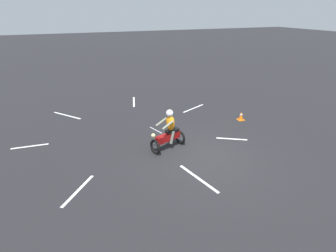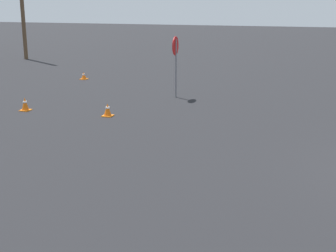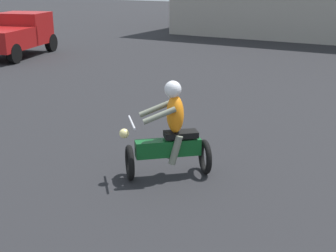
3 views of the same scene
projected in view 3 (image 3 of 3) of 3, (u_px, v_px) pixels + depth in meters
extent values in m
torus|color=black|center=(130.00, 163.00, 7.77)|extent=(0.47, 0.52, 0.60)
torus|color=black|center=(205.00, 157.00, 8.02)|extent=(0.47, 0.52, 0.60)
cube|color=#0F4C1E|center=(168.00, 148.00, 7.83)|extent=(0.98, 0.91, 0.28)
cube|color=black|center=(181.00, 134.00, 7.81)|extent=(0.59, 0.56, 0.10)
cylinder|color=silver|center=(132.00, 122.00, 7.57)|extent=(0.49, 0.55, 0.04)
sphere|color=#F2E08C|center=(124.00, 133.00, 7.60)|extent=(0.23, 0.23, 0.16)
ellipsoid|color=orange|center=(175.00, 114.00, 7.67)|extent=(0.47, 0.49, 0.64)
cylinder|color=slate|center=(155.00, 109.00, 7.79)|extent=(0.47, 0.43, 0.27)
cylinder|color=slate|center=(159.00, 116.00, 7.42)|extent=(0.47, 0.43, 0.27)
cylinder|color=slate|center=(172.00, 144.00, 7.98)|extent=(0.26, 0.25, 0.51)
cylinder|color=slate|center=(176.00, 150.00, 7.72)|extent=(0.26, 0.25, 0.51)
sphere|color=silver|center=(173.00, 89.00, 7.54)|extent=(0.40, 0.40, 0.28)
cylinder|color=black|center=(51.00, 43.00, 20.80)|extent=(0.46, 0.80, 0.76)
cylinder|color=black|center=(17.00, 42.00, 21.17)|extent=(0.46, 0.80, 0.76)
cylinder|color=black|center=(14.00, 54.00, 17.93)|extent=(0.46, 0.80, 0.76)
cube|color=maroon|center=(1.00, 39.00, 18.48)|extent=(2.50, 2.84, 0.80)
cube|color=maroon|center=(25.00, 28.00, 20.17)|extent=(2.28, 2.07, 1.30)
cube|color=black|center=(32.00, 18.00, 20.66)|extent=(1.66, 0.60, 0.56)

